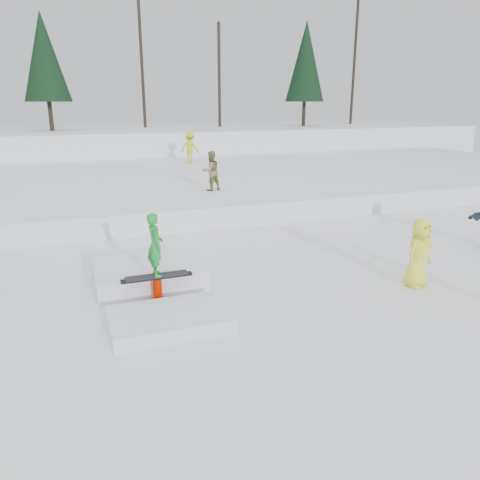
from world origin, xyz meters
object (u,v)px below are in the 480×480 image
object	(u,v)px
spectator_yellow	(419,253)
jib_rail_feature	(153,282)
walker_ygreen	(190,148)
walker_olive	(211,171)

from	to	relation	value
spectator_yellow	jib_rail_feature	world-z (taller)	jib_rail_feature
walker_ygreen	jib_rail_feature	size ratio (longest dim) A/B	0.42
spectator_yellow	jib_rail_feature	bearing A→B (deg)	146.60
walker_olive	walker_ygreen	xyz separation A→B (m)	(1.53, 9.29, 0.10)
walker_olive	spectator_yellow	bearing A→B (deg)	85.55
jib_rail_feature	spectator_yellow	bearing A→B (deg)	-15.82
walker_olive	spectator_yellow	size ratio (longest dim) A/B	0.96
walker_olive	walker_ygreen	world-z (taller)	walker_ygreen
walker_ygreen	jib_rail_feature	xyz separation A→B (m)	(-5.56, -17.64, -1.42)
walker_olive	jib_rail_feature	world-z (taller)	walker_olive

